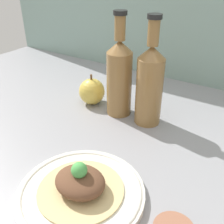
{
  "coord_description": "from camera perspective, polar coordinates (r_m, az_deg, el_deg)",
  "views": [
    {
      "loc": [
        32.34,
        -46.44,
        42.38
      ],
      "look_at": [
        2.54,
        -0.69,
        10.92
      ],
      "focal_mm": 42.0,
      "sensor_mm": 36.0,
      "label": 1
    }
  ],
  "objects": [
    {
      "name": "apple",
      "position": [
        0.89,
        -4.41,
        4.49
      ],
      "size": [
        8.75,
        8.75,
        10.43
      ],
      "color": "gold",
      "rests_on": "ground_plane"
    },
    {
      "name": "plated_food",
      "position": [
        0.55,
        -6.93,
        -15.05
      ],
      "size": [
        17.8,
        17.8,
        7.16
      ],
      "color": "#D6BC7F",
      "rests_on": "plate"
    },
    {
      "name": "plate",
      "position": [
        0.57,
        -6.76,
        -16.99
      ],
      "size": [
        26.48,
        26.48,
        1.87
      ],
      "color": "silver",
      "rests_on": "ground_plane"
    },
    {
      "name": "ground_plane",
      "position": [
        0.72,
        -1.41,
        -8.17
      ],
      "size": [
        180.0,
        110.0,
        4.0
      ],
      "primitive_type": "cube",
      "color": "gray"
    },
    {
      "name": "cider_bottle_left",
      "position": [
        0.79,
        1.6,
        7.81
      ],
      "size": [
        7.71,
        7.71,
        31.2
      ],
      "color": "olive",
      "rests_on": "ground_plane"
    },
    {
      "name": "cider_bottle_right",
      "position": [
        0.75,
        8.19,
        6.15
      ],
      "size": [
        7.71,
        7.71,
        31.2
      ],
      "color": "olive",
      "rests_on": "ground_plane"
    }
  ]
}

